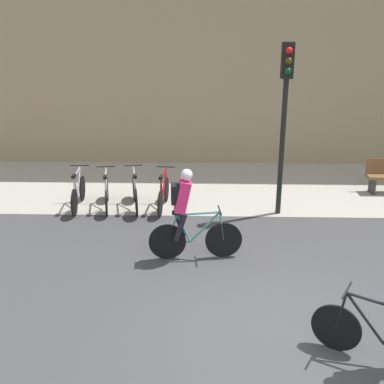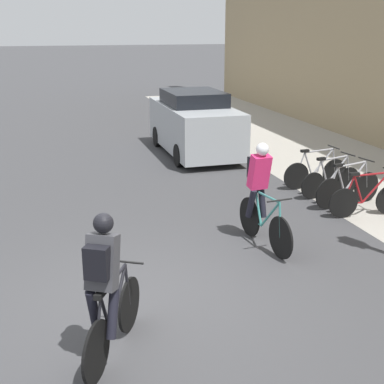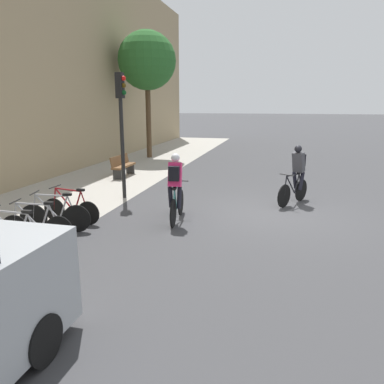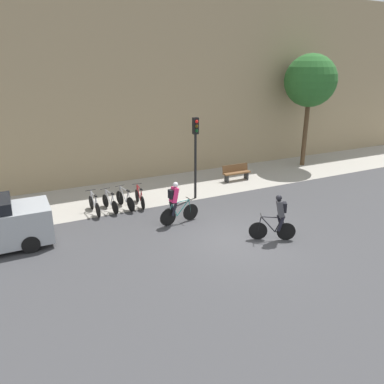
{
  "view_description": "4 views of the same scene",
  "coord_description": "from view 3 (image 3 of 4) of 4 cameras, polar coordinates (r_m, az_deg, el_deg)",
  "views": [
    {
      "loc": [
        -1.18,
        -5.94,
        4.33
      ],
      "look_at": [
        -1.42,
        2.78,
        1.22
      ],
      "focal_mm": 45.0,
      "sensor_mm": 36.0,
      "label": 1
    },
    {
      "loc": [
        6.56,
        -1.19,
        3.67
      ],
      "look_at": [
        -2.12,
        1.34,
        0.84
      ],
      "focal_mm": 50.0,
      "sensor_mm": 36.0,
      "label": 2
    },
    {
      "loc": [
        -10.34,
        -0.25,
        3.01
      ],
      "look_at": [
        -1.0,
        2.09,
        0.71
      ],
      "focal_mm": 35.0,
      "sensor_mm": 36.0,
      "label": 3
    },
    {
      "loc": [
        -7.17,
        -10.55,
        6.34
      ],
      "look_at": [
        -0.26,
        3.42,
        0.86
      ],
      "focal_mm": 35.0,
      "sensor_mm": 36.0,
      "label": 4
    }
  ],
  "objects": [
    {
      "name": "ground",
      "position": [
        10.77,
        12.19,
        -3.12
      ],
      "size": [
        200.0,
        200.0,
        0.0
      ],
      "primitive_type": "plane",
      "color": "#3D3D3F"
    },
    {
      "name": "cyclist_pink",
      "position": [
        9.44,
        -2.5,
        0.77
      ],
      "size": [
        1.79,
        0.48,
        1.8
      ],
      "color": "black",
      "rests_on": "ground"
    },
    {
      "name": "parked_bike_0",
      "position": [
        8.45,
        -25.37,
        -6.0
      ],
      "size": [
        0.46,
        1.68,
        0.95
      ],
      "color": "black",
      "rests_on": "ground"
    },
    {
      "name": "parked_bike_1",
      "position": [
        8.96,
        -22.58,
        -4.72
      ],
      "size": [
        0.46,
        1.6,
        0.94
      ],
      "color": "black",
      "rests_on": "ground"
    },
    {
      "name": "bench",
      "position": [
        15.9,
        -10.52,
        4.0
      ],
      "size": [
        1.62,
        0.44,
        0.89
      ],
      "color": "brown",
      "rests_on": "ground"
    },
    {
      "name": "cyclist_grey",
      "position": [
        11.78,
        15.68,
        2.82
      ],
      "size": [
        1.53,
        0.88,
        1.79
      ],
      "color": "black",
      "rests_on": "ground"
    },
    {
      "name": "traffic_light_pole",
      "position": [
        12.01,
        -10.71,
        11.67
      ],
      "size": [
        0.26,
        0.3,
        3.91
      ],
      "color": "black",
      "rests_on": "ground"
    },
    {
      "name": "parked_bike_2",
      "position": [
        9.49,
        -20.13,
        -3.39
      ],
      "size": [
        0.5,
        1.69,
        0.97
      ],
      "color": "black",
      "rests_on": "ground"
    },
    {
      "name": "kerb_strip",
      "position": [
        12.84,
        -19.45,
        -0.89
      ],
      "size": [
        44.0,
        4.5,
        0.01
      ],
      "primitive_type": "cube",
      "color": "#A39E93",
      "rests_on": "ground"
    },
    {
      "name": "parked_bike_3",
      "position": [
        10.05,
        -17.94,
        -2.41
      ],
      "size": [
        0.46,
        1.63,
        0.94
      ],
      "color": "black",
      "rests_on": "ground"
    },
    {
      "name": "street_tree_0",
      "position": [
        21.34,
        -6.87,
        19.2
      ],
      "size": [
        3.11,
        3.11,
        6.78
      ],
      "color": "#4C3823",
      "rests_on": "ground"
    }
  ]
}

